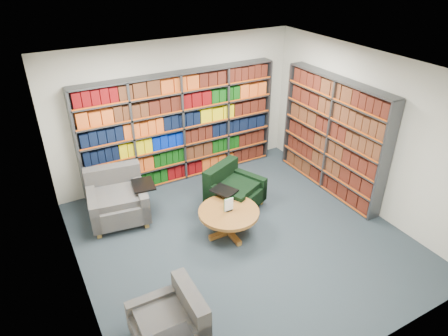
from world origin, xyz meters
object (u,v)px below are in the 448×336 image
chair_teal_left (117,199)px  chair_green_right (231,190)px  chair_teal_front (174,324)px  coffee_table (229,215)px

chair_teal_left → chair_green_right: size_ratio=1.06×
chair_teal_front → coffee_table: bearing=42.9°
chair_green_right → coffee_table: 0.87m
chair_teal_left → chair_teal_front: 2.88m
chair_teal_left → chair_teal_front: size_ratio=1.29×
chair_teal_left → chair_green_right: 2.05m
chair_teal_left → coffee_table: bearing=-43.5°
chair_teal_front → coffee_table: (1.60, 1.48, 0.08)m
chair_teal_left → coffee_table: chair_teal_left is taller
chair_teal_front → chair_green_right: bearing=47.0°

